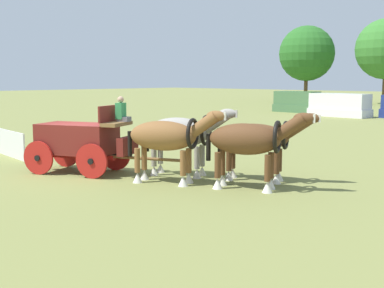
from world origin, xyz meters
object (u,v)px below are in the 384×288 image
at_px(draft_horse_lead_off, 249,141).
at_px(parked_vehicle_a, 297,102).
at_px(draft_horse_lead_near, 259,139).
at_px(draft_horse_rear_off, 167,138).
at_px(parked_vehicle_b, 339,105).
at_px(draft_horse_rear_near, 182,134).
at_px(show_wagon, 81,140).

xyz_separation_m(draft_horse_lead_off, parked_vehicle_a, (-17.58, 30.09, -0.46)).
bearing_deg(draft_horse_lead_off, draft_horse_lead_near, 114.04).
bearing_deg(draft_horse_rear_off, parked_vehicle_b, 108.29).
bearing_deg(draft_horse_lead_off, draft_horse_rear_near, 178.09).
bearing_deg(draft_horse_rear_near, show_wagon, -144.92).
distance_m(show_wagon, draft_horse_lead_off, 6.13).
distance_m(draft_horse_rear_off, parked_vehicle_a, 34.69).
height_order(show_wagon, draft_horse_rear_off, show_wagon).
height_order(show_wagon, draft_horse_lead_off, show_wagon).
bearing_deg(show_wagon, draft_horse_rear_near, 35.08).
bearing_deg(draft_horse_rear_off, show_wagon, -166.08).
distance_m(draft_horse_rear_near, draft_horse_lead_near, 2.62).
distance_m(show_wagon, draft_horse_rear_off, 3.56).
bearing_deg(draft_horse_rear_off, draft_horse_rear_near, 114.99).
bearing_deg(parked_vehicle_a, show_wagon, -69.81).
height_order(draft_horse_rear_near, draft_horse_lead_near, draft_horse_rear_near).
xyz_separation_m(show_wagon, parked_vehicle_a, (-11.77, 32.02, -0.18)).
xyz_separation_m(draft_horse_rear_off, draft_horse_lead_near, (1.84, 2.27, -0.08)).
bearing_deg(parked_vehicle_b, parked_vehicle_a, 158.42).
height_order(draft_horse_lead_near, parked_vehicle_b, draft_horse_lead_near).
distance_m(draft_horse_rear_off, parked_vehicle_b, 30.48).
relative_size(draft_horse_rear_off, parked_vehicle_a, 0.70).
height_order(parked_vehicle_a, parked_vehicle_b, parked_vehicle_a).
relative_size(draft_horse_rear_off, draft_horse_lead_near, 1.00).
xyz_separation_m(parked_vehicle_a, parked_vehicle_b, (5.65, -2.23, -0.02)).
relative_size(draft_horse_rear_near, draft_horse_lead_off, 1.02).
bearing_deg(parked_vehicle_a, draft_horse_rear_near, -63.94).
height_order(draft_horse_lead_off, parked_vehicle_b, draft_horse_lead_off).
relative_size(show_wagon, draft_horse_rear_off, 1.75).
height_order(show_wagon, parked_vehicle_a, show_wagon).
distance_m(draft_horse_lead_off, parked_vehicle_b, 30.30).
bearing_deg(draft_horse_lead_near, parked_vehicle_b, 113.15).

